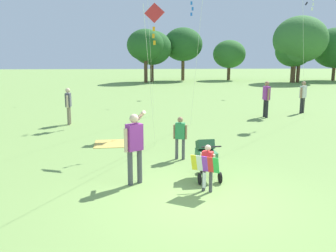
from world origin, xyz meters
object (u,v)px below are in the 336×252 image
object	(u,v)px
picnic_blanket	(113,144)
person_red_shirt	(180,134)
stroller	(206,155)
child_with_butterfly_kite	(207,164)
kite_adult_black	(154,21)
person_kid_running	(68,103)
person_adult_flyer	(134,142)
person_sitting_far	(303,95)
person_couple_left	(266,96)

from	to	relation	value
picnic_blanket	person_red_shirt	bearing A→B (deg)	-41.80
stroller	picnic_blanket	world-z (taller)	stroller
person_red_shirt	picnic_blanket	bearing A→B (deg)	138.20
child_with_butterfly_kite	kite_adult_black	distance (m)	5.57
child_with_butterfly_kite	person_kid_running	xyz separation A→B (m)	(-4.89, 8.22, 0.29)
person_adult_flyer	child_with_butterfly_kite	bearing A→B (deg)	-20.14
person_sitting_far	person_kid_running	distance (m)	11.85
child_with_butterfly_kite	person_couple_left	world-z (taller)	person_couple_left
child_with_butterfly_kite	person_adult_flyer	xyz separation A→B (m)	(-1.68, 0.62, 0.39)
person_sitting_far	picnic_blanket	bearing A→B (deg)	-146.92
child_with_butterfly_kite	person_red_shirt	distance (m)	2.67
person_adult_flyer	kite_adult_black	bearing A→B (deg)	81.35
person_sitting_far	person_couple_left	world-z (taller)	person_couple_left
child_with_butterfly_kite	picnic_blanket	world-z (taller)	child_with_butterfly_kite
person_couple_left	person_sitting_far	bearing A→B (deg)	26.17
stroller	person_couple_left	distance (m)	9.64
person_adult_flyer	person_sitting_far	world-z (taller)	person_adult_flyer
person_kid_running	picnic_blanket	bearing A→B (deg)	-57.78
person_red_shirt	picnic_blanket	distance (m)	3.07
person_adult_flyer	picnic_blanket	distance (m)	4.24
person_red_shirt	person_kid_running	distance (m)	7.17
stroller	person_couple_left	size ratio (longest dim) A/B	0.62
person_adult_flyer	person_couple_left	bearing A→B (deg)	55.82
stroller	person_couple_left	world-z (taller)	person_couple_left
kite_adult_black	person_couple_left	world-z (taller)	kite_adult_black
person_red_shirt	person_kid_running	world-z (taller)	person_kid_running
person_adult_flyer	person_sitting_far	xyz separation A→B (m)	(8.38, 10.07, -0.07)
kite_adult_black	person_kid_running	world-z (taller)	kite_adult_black
child_with_butterfly_kite	person_couple_left	size ratio (longest dim) A/B	0.63
person_adult_flyer	person_red_shirt	xyz separation A→B (m)	(1.28, 2.02, -0.28)
picnic_blanket	person_kid_running	bearing A→B (deg)	122.22
person_kid_running	picnic_blanket	world-z (taller)	person_kid_running
kite_adult_black	person_kid_running	size ratio (longest dim) A/B	2.93
kite_adult_black	picnic_blanket	xyz separation A→B (m)	(-1.48, 0.43, -4.15)
stroller	person_kid_running	bearing A→B (deg)	124.46
person_red_shirt	person_kid_running	size ratio (longest dim) A/B	0.80
kite_adult_black	person_sitting_far	world-z (taller)	kite_adult_black
person_adult_flyer	person_couple_left	distance (m)	10.81
kite_adult_black	picnic_blanket	distance (m)	4.43
person_couple_left	picnic_blanket	distance (m)	8.64
person_sitting_far	picnic_blanket	distance (m)	11.17
person_adult_flyer	person_sitting_far	size ratio (longest dim) A/B	1.09
kite_adult_black	person_couple_left	bearing A→B (deg)	44.18
person_red_shirt	person_sitting_far	distance (m)	10.74
stroller	kite_adult_black	xyz separation A→B (m)	(-1.26, 3.26, 3.55)
person_red_shirt	person_adult_flyer	bearing A→B (deg)	-122.35
kite_adult_black	person_red_shirt	xyz separation A→B (m)	(0.74, -1.55, -3.39)
person_sitting_far	person_couple_left	xyz separation A→B (m)	(-2.31, -1.13, 0.06)
person_adult_flyer	stroller	distance (m)	1.88
stroller	picnic_blanket	distance (m)	4.64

